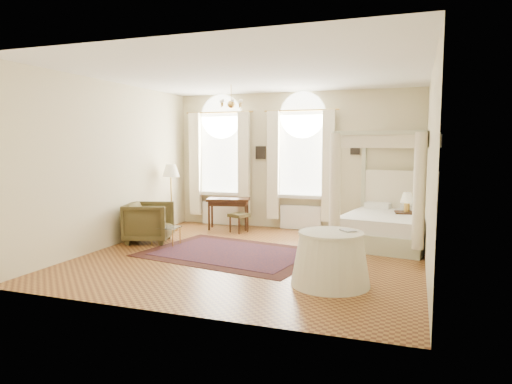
% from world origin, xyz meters
% --- Properties ---
extents(ground, '(6.00, 6.00, 0.00)m').
position_xyz_m(ground, '(0.00, 0.00, 0.00)').
color(ground, olive).
rests_on(ground, ground).
extents(room_walls, '(6.00, 6.00, 6.00)m').
position_xyz_m(room_walls, '(0.00, 0.00, 1.98)').
color(room_walls, beige).
rests_on(room_walls, ground).
extents(window_left, '(1.62, 0.27, 3.29)m').
position_xyz_m(window_left, '(-1.90, 2.87, 1.49)').
color(window_left, white).
rests_on(window_left, room_walls).
extents(window_right, '(1.62, 0.27, 3.29)m').
position_xyz_m(window_right, '(0.20, 2.87, 1.49)').
color(window_right, white).
rests_on(window_right, room_walls).
extents(chandelier, '(0.51, 0.45, 0.50)m').
position_xyz_m(chandelier, '(-0.90, 1.20, 2.91)').
color(chandelier, '#B4893C').
rests_on(chandelier, room_walls).
extents(wall_pictures, '(2.54, 0.03, 0.39)m').
position_xyz_m(wall_pictures, '(0.09, 2.97, 1.89)').
color(wall_pictures, black).
rests_on(wall_pictures, room_walls).
extents(canopy_bed, '(2.07, 2.39, 2.31)m').
position_xyz_m(canopy_bed, '(2.26, 1.85, 0.52)').
color(canopy_bed, '#BBBE9A').
rests_on(canopy_bed, ground).
extents(nightstand, '(0.51, 0.47, 0.66)m').
position_xyz_m(nightstand, '(2.64, 2.16, 0.33)').
color(nightstand, '#39200F').
rests_on(nightstand, ground).
extents(nightstand_lamp, '(0.27, 0.27, 0.40)m').
position_xyz_m(nightstand_lamp, '(2.64, 2.25, 0.92)').
color(nightstand_lamp, '#B4893C').
rests_on(nightstand_lamp, nightstand).
extents(writing_desk, '(1.11, 0.76, 0.76)m').
position_xyz_m(writing_desk, '(-1.47, 2.38, 0.65)').
color(writing_desk, '#39200F').
rests_on(writing_desk, ground).
extents(laptop, '(0.33, 0.26, 0.02)m').
position_xyz_m(laptop, '(-1.57, 2.32, 0.77)').
color(laptop, black).
rests_on(laptop, writing_desk).
extents(stool, '(0.51, 0.51, 0.45)m').
position_xyz_m(stool, '(-1.08, 2.08, 0.37)').
color(stool, '#453B1D').
rests_on(stool, ground).
extents(armchair, '(1.15, 1.13, 0.84)m').
position_xyz_m(armchair, '(-2.48, 0.47, 0.42)').
color(armchair, '#443B1D').
rests_on(armchair, ground).
extents(coffee_table, '(0.56, 0.40, 0.38)m').
position_xyz_m(coffee_table, '(-2.00, 0.33, 0.34)').
color(coffee_table, white).
rests_on(coffee_table, ground).
extents(floor_lamp, '(0.41, 0.41, 1.59)m').
position_xyz_m(floor_lamp, '(-2.70, 1.78, 1.35)').
color(floor_lamp, '#B4893C').
rests_on(floor_lamp, ground).
extents(oriental_rug, '(3.55, 2.82, 0.01)m').
position_xyz_m(oriental_rug, '(-0.44, 0.10, 0.01)').
color(oriental_rug, '#38140D').
rests_on(oriental_rug, ground).
extents(side_table, '(1.16, 1.16, 0.79)m').
position_xyz_m(side_table, '(1.66, -1.21, 0.39)').
color(side_table, beige).
rests_on(side_table, ground).
extents(book, '(0.29, 0.29, 0.02)m').
position_xyz_m(book, '(1.81, -1.12, 0.80)').
color(book, black).
rests_on(book, side_table).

